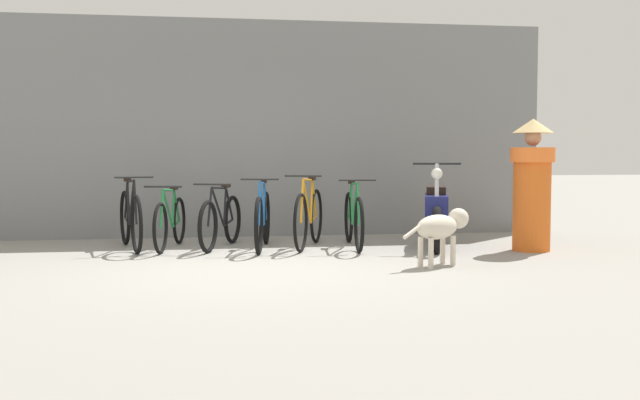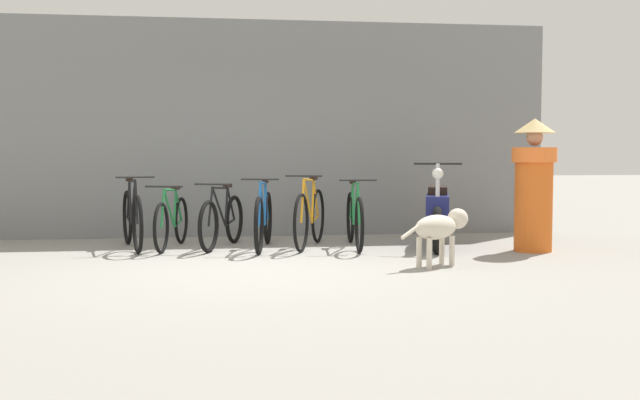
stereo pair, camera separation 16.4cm
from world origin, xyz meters
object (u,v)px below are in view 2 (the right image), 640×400
at_px(bicycle_1, 172,222).
at_px(bicycle_3, 264,220).
at_px(stray_dog, 441,227).
at_px(motorcycle, 437,213).
at_px(person_in_robes, 534,183).
at_px(bicycle_4, 310,217).
at_px(bicycle_5, 355,219).
at_px(bicycle_2, 222,221).
at_px(bicycle_0, 132,219).

height_order(bicycle_1, bicycle_3, bicycle_3).
distance_m(bicycle_3, stray_dog, 2.45).
xyz_separation_m(motorcycle, person_in_robes, (1.06, -0.51, 0.40)).
relative_size(bicycle_3, bicycle_4, 1.05).
bearing_deg(bicycle_5, stray_dog, 24.85).
bearing_deg(bicycle_2, stray_dog, 70.43).
bearing_deg(bicycle_4, bicycle_3, -64.58).
relative_size(motorcycle, stray_dog, 2.02).
height_order(bicycle_4, person_in_robes, person_in_robes).
height_order(bicycle_4, motorcycle, motorcycle).
distance_m(bicycle_2, bicycle_5, 1.68).
height_order(bicycle_2, bicycle_3, bicycle_3).
height_order(bicycle_2, motorcycle, motorcycle).
distance_m(bicycle_3, bicycle_4, 0.60).
bearing_deg(bicycle_3, stray_dog, 56.02).
distance_m(bicycle_1, bicycle_3, 1.16).
distance_m(bicycle_1, bicycle_2, 0.63).
height_order(bicycle_4, stray_dog, bicycle_4).
bearing_deg(motorcycle, bicycle_0, -79.00).
height_order(bicycle_0, bicycle_2, bicycle_0).
height_order(motorcycle, person_in_robes, person_in_robes).
bearing_deg(bicycle_1, bicycle_3, 91.17).
bearing_deg(bicycle_0, bicycle_2, 74.14).
xyz_separation_m(bicycle_0, person_in_robes, (4.88, -0.89, 0.46)).
height_order(bicycle_0, person_in_robes, person_in_robes).
bearing_deg(person_in_robes, bicycle_4, -41.12).
bearing_deg(bicycle_2, person_in_robes, 96.77).
bearing_deg(stray_dog, bicycle_3, 105.20).
height_order(bicycle_1, stray_dog, bicycle_1).
height_order(bicycle_1, bicycle_5, bicycle_5).
bearing_deg(bicycle_0, stray_dog, 47.27).
bearing_deg(stray_dog, bicycle_0, 119.45).
bearing_deg(bicycle_2, bicycle_3, 90.60).
height_order(bicycle_5, stray_dog, bicycle_5).
xyz_separation_m(bicycle_4, person_in_robes, (2.66, -0.74, 0.45)).
bearing_deg(stray_dog, bicycle_2, 109.59).
bearing_deg(bicycle_2, bicycle_4, 103.68).
xyz_separation_m(bicycle_3, bicycle_5, (1.15, -0.02, -0.00)).
distance_m(bicycle_1, bicycle_4, 1.74).
relative_size(bicycle_0, stray_dog, 1.83).
bearing_deg(bicycle_1, person_in_robes, 89.79).
bearing_deg(bicycle_5, bicycle_1, -91.24).
xyz_separation_m(bicycle_2, bicycle_5, (1.67, -0.20, 0.02)).
height_order(bicycle_2, stray_dog, bicycle_2).
bearing_deg(bicycle_4, stray_dog, 53.44).
xyz_separation_m(bicycle_3, motorcycle, (2.20, -0.16, 0.07)).
bearing_deg(bicycle_1, bicycle_2, 98.99).
bearing_deg(person_in_robes, bicycle_2, -38.34).
height_order(bicycle_5, motorcycle, motorcycle).
relative_size(bicycle_5, motorcycle, 0.95).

